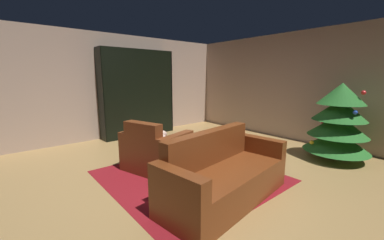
{
  "coord_description": "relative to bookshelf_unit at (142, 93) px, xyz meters",
  "views": [
    {
      "loc": [
        2.64,
        -2.34,
        1.54
      ],
      "look_at": [
        -0.33,
        0.14,
        0.81
      ],
      "focal_mm": 22.0,
      "sensor_mm": 36.0,
      "label": 1
    }
  ],
  "objects": [
    {
      "name": "ground_plane",
      "position": [
        2.91,
        -0.61,
        -1.09
      ],
      "size": [
        7.58,
        7.58,
        0.0
      ],
      "primitive_type": "plane",
      "color": "#A7824C"
    },
    {
      "name": "wall_back",
      "position": [
        2.91,
        2.55,
        0.19
      ],
      "size": [
        6.43,
        0.06,
        2.55
      ],
      "primitive_type": "cube",
      "color": "tan",
      "rests_on": "ground"
    },
    {
      "name": "wall_left",
      "position": [
        -0.27,
        -0.61,
        0.19
      ],
      "size": [
        0.06,
        6.38,
        2.55
      ],
      "primitive_type": "cube",
      "color": "tan",
      "rests_on": "ground"
    },
    {
      "name": "area_rug",
      "position": [
        2.88,
        -0.77,
        -1.09
      ],
      "size": [
        2.42,
        2.35,
        0.01
      ],
      "primitive_type": "cube",
      "color": "maroon",
      "rests_on": "ground"
    },
    {
      "name": "bookshelf_unit",
      "position": [
        0.0,
        0.0,
        0.0
      ],
      "size": [
        0.4,
        1.91,
        2.19
      ],
      "color": "black",
      "rests_on": "ground"
    },
    {
      "name": "armchair_red",
      "position": [
        2.31,
        -1.03,
        -0.79
      ],
      "size": [
        1.14,
        1.02,
        0.84
      ],
      "color": "brown",
      "rests_on": "ground"
    },
    {
      "name": "couch_red",
      "position": [
        3.68,
        -0.87,
        -0.8
      ],
      "size": [
        0.96,
        1.91,
        0.84
      ],
      "color": "brown",
      "rests_on": "ground"
    },
    {
      "name": "coffee_table",
      "position": [
        3.04,
        -0.85,
        -0.7
      ],
      "size": [
        0.71,
        0.71,
        0.43
      ],
      "color": "black",
      "rests_on": "ground"
    },
    {
      "name": "book_stack_on_table",
      "position": [
        3.01,
        -0.87,
        -0.63
      ],
      "size": [
        0.24,
        0.19,
        0.07
      ],
      "color": "gray",
      "rests_on": "coffee_table"
    },
    {
      "name": "bottle_on_table",
      "position": [
        3.15,
        -0.68,
        -0.56
      ],
      "size": [
        0.07,
        0.07,
        0.25
      ],
      "color": "#195B2F",
      "rests_on": "coffee_table"
    },
    {
      "name": "decorated_tree",
      "position": [
        4.04,
        1.78,
        -0.37
      ],
      "size": [
        1.11,
        1.11,
        1.42
      ],
      "color": "brown",
      "rests_on": "ground"
    }
  ]
}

